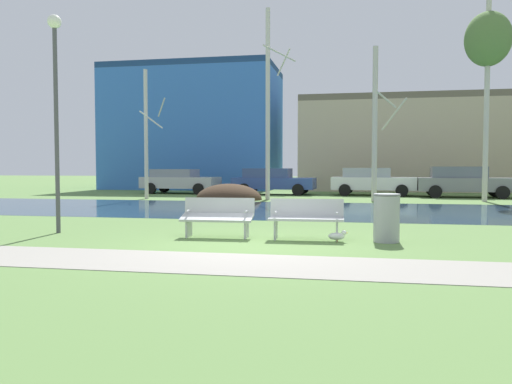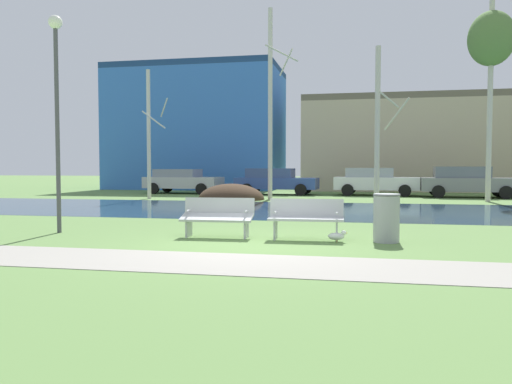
{
  "view_description": "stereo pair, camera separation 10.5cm",
  "coord_description": "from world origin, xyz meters",
  "px_view_note": "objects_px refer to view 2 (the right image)",
  "views": [
    {
      "loc": [
        1.93,
        -9.69,
        1.57
      ],
      "look_at": [
        -0.2,
        1.57,
        1.0
      ],
      "focal_mm": 35.41,
      "sensor_mm": 36.0,
      "label": 1
    },
    {
      "loc": [
        2.04,
        -9.67,
        1.57
      ],
      "look_at": [
        -0.2,
        1.57,
        1.0
      ],
      "focal_mm": 35.41,
      "sensor_mm": 36.0,
      "label": 2
    }
  ],
  "objects_px": {
    "bench_left": "(218,216)",
    "parked_wagon_fourth_grey": "(467,181)",
    "seagull": "(337,236)",
    "parked_sedan_second_blue": "(275,181)",
    "trash_bin": "(386,217)",
    "bench_right": "(306,218)",
    "streetlamp": "(57,87)",
    "parked_hatch_third_white": "(375,181)",
    "parked_van_nearest_silver": "(182,180)"
  },
  "relations": [
    {
      "from": "bench_left",
      "to": "trash_bin",
      "type": "relative_size",
      "value": 1.61
    },
    {
      "from": "bench_right",
      "to": "seagull",
      "type": "xyz_separation_m",
      "value": [
        0.68,
        -0.24,
        -0.34
      ]
    },
    {
      "from": "bench_left",
      "to": "parked_wagon_fourth_grey",
      "type": "height_order",
      "value": "parked_wagon_fourth_grey"
    },
    {
      "from": "bench_left",
      "to": "streetlamp",
      "type": "distance_m",
      "value": 4.9
    },
    {
      "from": "trash_bin",
      "to": "streetlamp",
      "type": "height_order",
      "value": "streetlamp"
    },
    {
      "from": "streetlamp",
      "to": "trash_bin",
      "type": "bearing_deg",
      "value": -0.24
    },
    {
      "from": "seagull",
      "to": "parked_sedan_second_blue",
      "type": "xyz_separation_m",
      "value": [
        -4.12,
        17.56,
        0.65
      ]
    },
    {
      "from": "bench_right",
      "to": "streetlamp",
      "type": "xyz_separation_m",
      "value": [
        -5.88,
        -0.0,
        2.96
      ]
    },
    {
      "from": "bench_right",
      "to": "parked_van_nearest_silver",
      "type": "height_order",
      "value": "parked_van_nearest_silver"
    },
    {
      "from": "trash_bin",
      "to": "seagull",
      "type": "relative_size",
      "value": 2.45
    },
    {
      "from": "bench_right",
      "to": "seagull",
      "type": "relative_size",
      "value": 3.93
    },
    {
      "from": "parked_van_nearest_silver",
      "to": "parked_wagon_fourth_grey",
      "type": "bearing_deg",
      "value": -3.11
    },
    {
      "from": "bench_right",
      "to": "seagull",
      "type": "height_order",
      "value": "bench_right"
    },
    {
      "from": "parked_van_nearest_silver",
      "to": "parked_sedan_second_blue",
      "type": "distance_m",
      "value": 5.5
    },
    {
      "from": "bench_left",
      "to": "parked_van_nearest_silver",
      "type": "distance_m",
      "value": 18.64
    },
    {
      "from": "bench_left",
      "to": "parked_van_nearest_silver",
      "type": "height_order",
      "value": "parked_van_nearest_silver"
    },
    {
      "from": "seagull",
      "to": "parked_sedan_second_blue",
      "type": "distance_m",
      "value": 18.04
    },
    {
      "from": "bench_left",
      "to": "trash_bin",
      "type": "height_order",
      "value": "trash_bin"
    },
    {
      "from": "trash_bin",
      "to": "bench_left",
      "type": "bearing_deg",
      "value": 179.43
    },
    {
      "from": "streetlamp",
      "to": "parked_van_nearest_silver",
      "type": "relative_size",
      "value": 1.12
    },
    {
      "from": "bench_right",
      "to": "parked_wagon_fourth_grey",
      "type": "bearing_deg",
      "value": 68.17
    },
    {
      "from": "trash_bin",
      "to": "parked_van_nearest_silver",
      "type": "bearing_deg",
      "value": 121.54
    },
    {
      "from": "streetlamp",
      "to": "parked_sedan_second_blue",
      "type": "xyz_separation_m",
      "value": [
        2.43,
        17.32,
        -2.65
      ]
    },
    {
      "from": "parked_wagon_fourth_grey",
      "to": "parked_van_nearest_silver",
      "type": "bearing_deg",
      "value": 176.89
    },
    {
      "from": "seagull",
      "to": "bench_right",
      "type": "bearing_deg",
      "value": 160.3
    },
    {
      "from": "seagull",
      "to": "parked_hatch_third_white",
      "type": "relative_size",
      "value": 0.09
    },
    {
      "from": "bench_left",
      "to": "bench_right",
      "type": "relative_size",
      "value": 1.0
    },
    {
      "from": "parked_van_nearest_silver",
      "to": "seagull",
      "type": "bearing_deg",
      "value": -61.22
    },
    {
      "from": "streetlamp",
      "to": "parked_sedan_second_blue",
      "type": "height_order",
      "value": "streetlamp"
    },
    {
      "from": "seagull",
      "to": "parked_sedan_second_blue",
      "type": "relative_size",
      "value": 0.09
    },
    {
      "from": "bench_left",
      "to": "parked_wagon_fourth_grey",
      "type": "distance_m",
      "value": 18.53
    },
    {
      "from": "bench_right",
      "to": "bench_left",
      "type": "bearing_deg",
      "value": 180.0
    },
    {
      "from": "streetlamp",
      "to": "parked_hatch_third_white",
      "type": "relative_size",
      "value": 1.12
    },
    {
      "from": "streetlamp",
      "to": "parked_sedan_second_blue",
      "type": "distance_m",
      "value": 17.69
    },
    {
      "from": "trash_bin",
      "to": "parked_wagon_fourth_grey",
      "type": "xyz_separation_m",
      "value": [
        4.91,
        16.47,
        0.3
      ]
    },
    {
      "from": "trash_bin",
      "to": "bench_right",
      "type": "bearing_deg",
      "value": 178.75
    },
    {
      "from": "parked_sedan_second_blue",
      "to": "parked_wagon_fourth_grey",
      "type": "distance_m",
      "value": 10.07
    },
    {
      "from": "streetlamp",
      "to": "parked_wagon_fourth_grey",
      "type": "bearing_deg",
      "value": 52.83
    },
    {
      "from": "parked_van_nearest_silver",
      "to": "parked_sedan_second_blue",
      "type": "height_order",
      "value": "parked_sedan_second_blue"
    },
    {
      "from": "parked_sedan_second_blue",
      "to": "parked_wagon_fourth_grey",
      "type": "bearing_deg",
      "value": -4.98
    },
    {
      "from": "trash_bin",
      "to": "parked_wagon_fourth_grey",
      "type": "bearing_deg",
      "value": 73.41
    },
    {
      "from": "parked_sedan_second_blue",
      "to": "parked_hatch_third_white",
      "type": "xyz_separation_m",
      "value": [
        5.49,
        0.06,
        0.02
      ]
    },
    {
      "from": "trash_bin",
      "to": "parked_sedan_second_blue",
      "type": "distance_m",
      "value": 18.09
    },
    {
      "from": "bench_right",
      "to": "parked_sedan_second_blue",
      "type": "bearing_deg",
      "value": 101.26
    },
    {
      "from": "streetlamp",
      "to": "parked_van_nearest_silver",
      "type": "height_order",
      "value": "streetlamp"
    },
    {
      "from": "bench_right",
      "to": "parked_hatch_third_white",
      "type": "xyz_separation_m",
      "value": [
        2.04,
        17.37,
        0.32
      ]
    },
    {
      "from": "trash_bin",
      "to": "streetlamp",
      "type": "bearing_deg",
      "value": 179.76
    },
    {
      "from": "seagull",
      "to": "parked_hatch_third_white",
      "type": "height_order",
      "value": "parked_hatch_third_white"
    },
    {
      "from": "bench_right",
      "to": "parked_hatch_third_white",
      "type": "relative_size",
      "value": 0.36
    },
    {
      "from": "parked_sedan_second_blue",
      "to": "parked_van_nearest_silver",
      "type": "bearing_deg",
      "value": -179.67
    }
  ]
}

